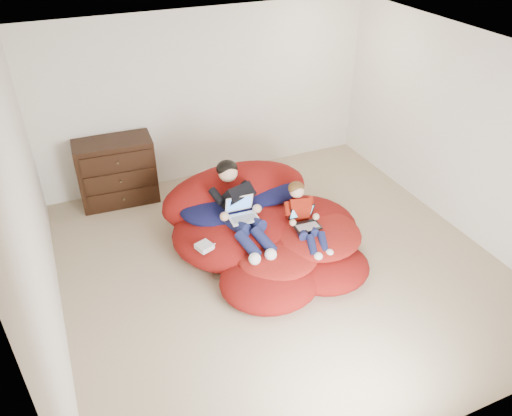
{
  "coord_description": "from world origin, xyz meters",
  "views": [
    {
      "loc": [
        -2.13,
        -4.19,
        3.89
      ],
      "look_at": [
        -0.2,
        0.27,
        0.7
      ],
      "focal_mm": 35.0,
      "sensor_mm": 36.0,
      "label": 1
    }
  ],
  "objects": [
    {
      "name": "room_shell",
      "position": [
        0.0,
        0.0,
        0.22
      ],
      "size": [
        5.1,
        5.1,
        2.77
      ],
      "color": "tan",
      "rests_on": "ground"
    },
    {
      "name": "dresser",
      "position": [
        -1.48,
        2.22,
        0.47
      ],
      "size": [
        1.08,
        0.62,
        0.95
      ],
      "color": "black",
      "rests_on": "ground"
    },
    {
      "name": "beanbag_pile",
      "position": [
        -0.04,
        0.45,
        0.27
      ],
      "size": [
        2.33,
        2.39,
        0.93
      ],
      "color": "maroon",
      "rests_on": "ground"
    },
    {
      "name": "cream_pillow",
      "position": [
        -0.43,
        1.23,
        0.62
      ],
      "size": [
        0.47,
        0.3,
        0.3
      ],
      "primitive_type": "ellipsoid",
      "color": "white",
      "rests_on": "beanbag_pile"
    },
    {
      "name": "older_boy",
      "position": [
        -0.35,
        0.46,
        0.69
      ],
      "size": [
        0.46,
        1.26,
        0.74
      ],
      "color": "black",
      "rests_on": "beanbag_pile"
    },
    {
      "name": "younger_boy",
      "position": [
        0.32,
        0.05,
        0.6
      ],
      "size": [
        0.33,
        0.87,
        0.61
      ],
      "color": "#A41F0E",
      "rests_on": "beanbag_pile"
    },
    {
      "name": "laptop_white",
      "position": [
        -0.35,
        0.35,
        0.64
      ],
      "size": [
        0.34,
        0.31,
        0.24
      ],
      "color": "silver",
      "rests_on": "older_boy"
    },
    {
      "name": "laptop_black",
      "position": [
        0.32,
        0.02,
        0.55
      ],
      "size": [
        0.32,
        0.32,
        0.22
      ],
      "color": "black",
      "rests_on": "younger_boy"
    },
    {
      "name": "power_adapter",
      "position": [
        -0.88,
        0.16,
        0.42
      ],
      "size": [
        0.21,
        0.21,
        0.06
      ],
      "primitive_type": "cube",
      "rotation": [
        0.0,
        0.0,
        0.34
      ],
      "color": "silver",
      "rests_on": "beanbag_pile"
    }
  ]
}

